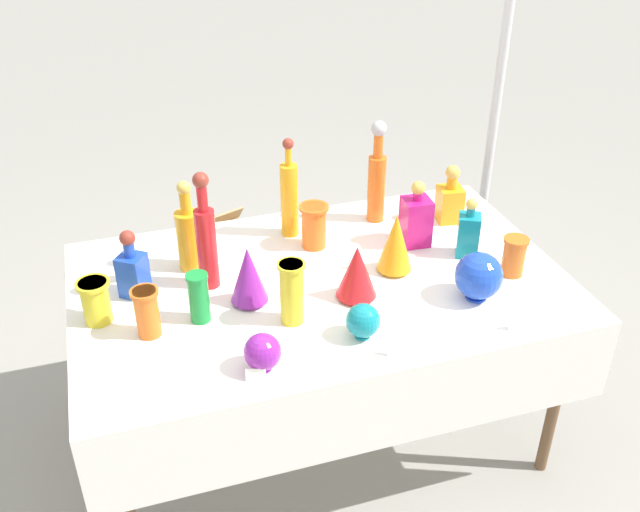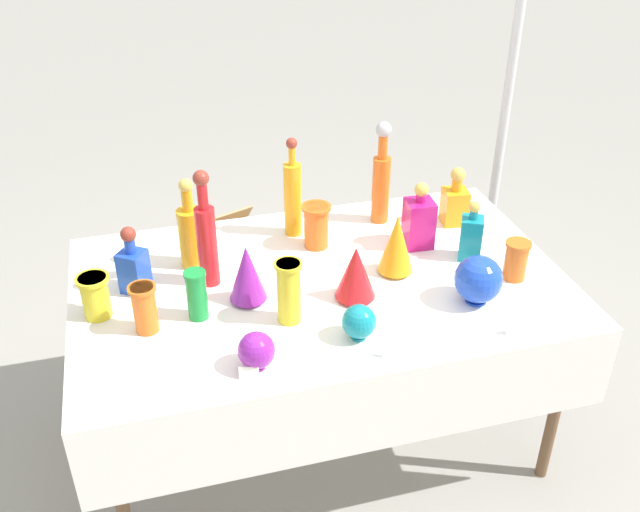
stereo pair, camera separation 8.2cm
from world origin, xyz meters
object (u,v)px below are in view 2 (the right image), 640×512
(slender_vase_5, at_px, (289,290))
(canopy_pole, at_px, (503,128))
(tall_bottle_2, at_px, (381,179))
(square_decanter_0, at_px, (133,266))
(slender_vase_1, at_px, (197,293))
(slender_vase_0, at_px, (95,295))
(tall_bottle_3, at_px, (207,237))
(round_bowl_2, at_px, (256,351))
(tall_bottle_1, at_px, (293,196))
(square_decanter_3, at_px, (419,221))
(fluted_vase_1, at_px, (396,244))
(tall_bottle_0, at_px, (191,233))
(slender_vase_3, at_px, (145,307))
(fluted_vase_0, at_px, (247,273))
(square_decanter_1, at_px, (471,235))
(square_decanter_2, at_px, (455,201))
(round_bowl_1, at_px, (359,322))
(round_bowl_0, at_px, (478,279))
(cardboard_box_behind_left, at_px, (217,264))
(slender_vase_2, at_px, (516,259))
(fluted_vase_2, at_px, (356,272))
(slender_vase_4, at_px, (316,224))

(slender_vase_5, distance_m, canopy_pole, 1.53)
(tall_bottle_2, xyz_separation_m, slender_vase_5, (-0.51, -0.57, -0.07))
(square_decanter_0, xyz_separation_m, slender_vase_5, (0.48, -0.31, 0.02))
(tall_bottle_2, bearing_deg, slender_vase_1, -149.51)
(square_decanter_0, distance_m, slender_vase_1, 0.29)
(slender_vase_0, height_order, canopy_pole, canopy_pole)
(tall_bottle_3, relative_size, round_bowl_2, 3.59)
(tall_bottle_1, distance_m, canopy_pole, 1.14)
(square_decanter_3, height_order, slender_vase_0, square_decanter_3)
(fluted_vase_1, bearing_deg, square_decanter_0, 171.86)
(slender_vase_0, bearing_deg, tall_bottle_0, 34.42)
(round_bowl_2, relative_size, canopy_pole, 0.05)
(tall_bottle_0, distance_m, slender_vase_3, 0.41)
(slender_vase_1, xyz_separation_m, fluted_vase_0, (0.18, 0.05, 0.02))
(square_decanter_1, distance_m, square_decanter_2, 0.27)
(tall_bottle_0, xyz_separation_m, round_bowl_1, (0.45, -0.58, -0.07))
(tall_bottle_0, relative_size, slender_vase_5, 1.58)
(round_bowl_1, bearing_deg, round_bowl_0, 10.66)
(tall_bottle_2, bearing_deg, square_decanter_1, -57.93)
(cardboard_box_behind_left, bearing_deg, fluted_vase_0, -91.07)
(square_decanter_0, xyz_separation_m, square_decanter_1, (1.21, -0.11, -0.00))
(square_decanter_0, height_order, slender_vase_1, square_decanter_0)
(square_decanter_2, bearing_deg, slender_vase_0, -168.83)
(tall_bottle_3, height_order, square_decanter_1, tall_bottle_3)
(fluted_vase_0, relative_size, cardboard_box_behind_left, 0.33)
(slender_vase_1, xyz_separation_m, slender_vase_3, (-0.17, -0.03, -0.00))
(tall_bottle_2, relative_size, tall_bottle_3, 0.98)
(slender_vase_2, height_order, round_bowl_1, slender_vase_2)
(slender_vase_5, bearing_deg, canopy_pole, 36.62)
(tall_bottle_3, bearing_deg, tall_bottle_2, 20.57)
(square_decanter_3, relative_size, round_bowl_1, 2.22)
(fluted_vase_0, relative_size, fluted_vase_1, 0.93)
(tall_bottle_0, xyz_separation_m, square_decanter_3, (0.85, -0.09, -0.03))
(tall_bottle_3, distance_m, fluted_vase_1, 0.67)
(square_decanter_1, distance_m, round_bowl_0, 0.29)
(tall_bottle_1, bearing_deg, round_bowl_1, -86.58)
(square_decanter_2, distance_m, slender_vase_1, 1.14)
(fluted_vase_2, relative_size, round_bowl_2, 1.65)
(square_decanter_2, distance_m, fluted_vase_2, 0.68)
(slender_vase_1, xyz_separation_m, slender_vase_4, (0.50, 0.34, 0.00))
(slender_vase_1, distance_m, round_bowl_1, 0.54)
(tall_bottle_0, relative_size, tall_bottle_3, 0.80)
(square_decanter_2, relative_size, slender_vase_2, 1.66)
(slender_vase_0, distance_m, slender_vase_2, 1.45)
(tall_bottle_0, height_order, slender_vase_1, tall_bottle_0)
(slender_vase_3, bearing_deg, square_decanter_2, 17.73)
(fluted_vase_2, bearing_deg, slender_vase_5, -165.41)
(slender_vase_5, height_order, fluted_vase_1, fluted_vase_1)
(slender_vase_3, bearing_deg, round_bowl_0, -7.01)
(square_decanter_1, relative_size, slender_vase_1, 1.34)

